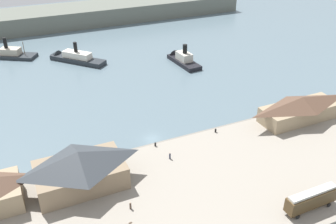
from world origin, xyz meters
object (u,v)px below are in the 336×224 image
Objects in this scene: mooring_post_east at (216,131)px; ferry_mid_harbor at (4,54)px; street_tram at (311,199)px; mooring_post_west at (155,144)px; ferry_outer_harbor at (181,58)px; ferry_shed_west_terminal at (301,108)px; ferry_shed_central_terminal at (80,168)px; ferry_moored_west at (72,57)px; pedestrian_near_east_shed at (130,206)px; pedestrian_near_cart at (170,156)px.

ferry_mid_harbor is (-45.22, 81.11, -0.49)m from mooring_post_east.
street_tram reaches higher than mooring_post_west.
ferry_mid_harbor is at bearing 151.12° from ferry_outer_harbor.
ferry_shed_central_terminal is at bearing -177.94° from ferry_shed_west_terminal.
ferry_mid_harbor is at bearing 129.01° from ferry_shed_west_terminal.
street_tram is at bearing -98.71° from ferry_outer_harbor.
ferry_mid_harbor is 0.97× the size of ferry_moored_west.
ferry_moored_west is (-22.24, 66.11, -0.22)m from mooring_post_east.
ferry_shed_west_terminal reaches higher than street_tram.
mooring_post_east is (34.88, 5.68, -3.64)m from ferry_shed_central_terminal.
ferry_mid_harbor is at bearing 99.93° from pedestrian_near_east_shed.
ferry_shed_west_terminal is 1.22× the size of ferry_outer_harbor.
pedestrian_near_east_shed is at bearing -57.76° from ferry_shed_central_terminal.
ferry_shed_west_terminal reaches higher than pedestrian_near_east_shed.
ferry_shed_west_terminal is 24.54× the size of mooring_post_west.
pedestrian_near_cart is at bearing -118.63° from ferry_outer_harbor.
ferry_shed_central_terminal reaches higher than ferry_shed_west_terminal.
pedestrian_near_cart is (-38.41, -1.70, -2.59)m from ferry_shed_west_terminal.
pedestrian_near_east_shed is at bearing -140.06° from pedestrian_near_cart.
ferry_shed_central_terminal is 19.63× the size of mooring_post_east.
ferry_mid_harbor is 27.45m from ferry_moored_west.
ferry_outer_harbor reaches higher than pedestrian_near_cart.
pedestrian_near_cart reaches higher than mooring_post_east.
ferry_moored_west is (5.93, 82.41, -0.48)m from pedestrian_near_east_shed.
ferry_shed_central_terminal reaches higher than ferry_mid_harbor.
ferry_mid_harbor is at bearing 109.91° from mooring_post_west.
mooring_post_east is at bearing 9.24° from ferry_shed_central_terminal.
ferry_shed_west_terminal is at bearing -8.71° from mooring_post_east.
ferry_mid_harbor is (-10.35, 86.79, -4.13)m from ferry_shed_central_terminal.
ferry_shed_west_terminal reaches higher than mooring_post_east.
mooring_post_west is at bearing 120.75° from street_tram.
ferry_moored_west is at bearing 95.78° from pedestrian_near_cart.
ferry_outer_harbor reaches higher than street_tram.
mooring_post_west is at bearing 18.52° from ferry_shed_central_terminal.
ferry_mid_harbor reaches higher than pedestrian_near_cart.
mooring_post_east is 69.75m from ferry_moored_west.
street_tram is at bearing -24.46° from pedestrian_near_east_shed.
pedestrian_near_cart is 1.77× the size of mooring_post_west.
ferry_moored_west reaches higher than street_tram.
ferry_mid_harbor is (-30.21, 86.39, -0.77)m from pedestrian_near_cart.
street_tram is at bearing -33.39° from ferry_shed_central_terminal.
street_tram reaches higher than mooring_post_east.
ferry_shed_central_terminal is 44.47m from street_tram.
ferry_moored_west is (-36.49, 17.79, -0.02)m from ferry_outer_harbor.
ferry_mid_harbor reaches higher than street_tram.
ferry_moored_west is (12.64, 71.79, -3.86)m from ferry_shed_central_terminal.
ferry_outer_harbor is 40.60m from ferry_moored_west.
street_tram is 0.52× the size of ferry_mid_harbor.
ferry_shed_west_terminal is (58.28, 2.09, -0.78)m from ferry_shed_central_terminal.
ferry_shed_central_terminal is at bearing -99.98° from ferry_moored_west.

